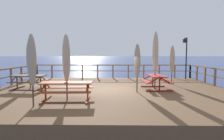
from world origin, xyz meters
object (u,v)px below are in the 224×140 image
picnic_table_mid_right (29,79)px  lamp_post_hooked (186,52)px  patio_umbrella_tall_back_left (32,61)px  patio_umbrella_short_front (172,60)px  picnic_table_back_left (67,87)px  picnic_table_mid_centre (156,79)px  patio_umbrella_tall_mid_left (66,58)px  patio_umbrella_short_mid (155,53)px  patio_umbrella_tall_front (137,61)px  patio_umbrella_tall_back_right (29,58)px

picnic_table_mid_right → lamp_post_hooked: size_ratio=0.57×
picnic_table_mid_right → patio_umbrella_tall_back_left: 4.15m
lamp_post_hooked → picnic_table_mid_right: bearing=-157.0°
patio_umbrella_short_front → picnic_table_mid_right: bearing=-168.1°
picnic_table_back_left → picnic_table_mid_right: 3.76m
picnic_table_back_left → picnic_table_mid_right: (-2.76, 2.56, -0.01)m
patio_umbrella_tall_back_left → picnic_table_mid_centre: bearing=35.0°
patio_umbrella_short_front → patio_umbrella_tall_back_left: 8.47m
picnic_table_back_left → patio_umbrella_tall_mid_left: bearing=93.0°
picnic_table_mid_centre → patio_umbrella_short_front: patio_umbrella_short_front is taller
patio_umbrella_short_front → patio_umbrella_tall_mid_left: bearing=-142.8°
picnic_table_back_left → patio_umbrella_short_front: (5.61, 4.33, 1.01)m
picnic_table_mid_right → patio_umbrella_short_mid: (6.95, 0.05, 1.46)m
patio_umbrella_tall_front → picnic_table_mid_centre: bearing=36.6°
picnic_table_back_left → lamp_post_hooked: (7.38, 6.86, 1.55)m
patio_umbrella_tall_back_right → picnic_table_back_left: bearing=-44.0°
patio_umbrella_short_mid → patio_umbrella_tall_back_right: bearing=179.9°
picnic_table_back_left → patio_umbrella_tall_back_right: (-2.71, 2.62, 1.14)m
picnic_table_back_left → patio_umbrella_tall_back_left: (-0.96, -1.01, 1.11)m
picnic_table_mid_centre → patio_umbrella_short_front: 2.40m
picnic_table_mid_centre → patio_umbrella_tall_back_right: size_ratio=0.68×
picnic_table_mid_right → patio_umbrella_tall_front: size_ratio=0.74×
patio_umbrella_tall_mid_left → patio_umbrella_short_front: (5.61, 4.27, -0.16)m
patio_umbrella_short_mid → patio_umbrella_tall_back_right: size_ratio=1.18×
patio_umbrella_short_mid → patio_umbrella_tall_mid_left: patio_umbrella_short_mid is taller
patio_umbrella_short_mid → patio_umbrella_tall_front: bearing=-142.7°
patio_umbrella_tall_mid_left → patio_umbrella_tall_back_left: (-0.96, -1.07, -0.06)m
patio_umbrella_tall_back_left → lamp_post_hooked: (8.34, 7.88, 0.44)m
picnic_table_mid_centre → patio_umbrella_tall_mid_left: patio_umbrella_tall_mid_left is taller
patio_umbrella_short_front → patio_umbrella_tall_front: (-2.50, -2.54, -0.02)m
patio_umbrella_tall_front → lamp_post_hooked: (4.26, 5.07, 0.56)m
patio_umbrella_short_mid → patio_umbrella_short_front: size_ratio=1.27×
patio_umbrella_short_front → patio_umbrella_tall_front: patio_umbrella_short_front is taller
patio_umbrella_short_mid → patio_umbrella_tall_front: size_ratio=1.29×
picnic_table_back_left → patio_umbrella_tall_mid_left: (-0.00, 0.06, 1.18)m
picnic_table_back_left → patio_umbrella_tall_mid_left: patio_umbrella_tall_mid_left is taller
patio_umbrella_short_mid → patio_umbrella_short_front: (1.43, 1.72, -0.43)m
patio_umbrella_short_front → lamp_post_hooked: lamp_post_hooked is taller
picnic_table_back_left → lamp_post_hooked: size_ratio=0.68×
patio_umbrella_tall_back_left → lamp_post_hooked: size_ratio=0.82×
patio_umbrella_short_mid → patio_umbrella_tall_back_right: (-6.90, 0.01, -0.31)m
picnic_table_mid_right → lamp_post_hooked: (10.14, 4.31, 1.56)m
patio_umbrella_tall_mid_left → patio_umbrella_tall_front: bearing=29.0°
patio_umbrella_tall_back_right → lamp_post_hooked: (10.09, 4.24, 0.41)m
picnic_table_back_left → patio_umbrella_tall_back_right: size_ratio=0.81×
picnic_table_mid_centre → patio_umbrella_short_mid: 1.46m
patio_umbrella_tall_back_left → lamp_post_hooked: bearing=43.4°
picnic_table_mid_right → patio_umbrella_tall_back_right: (0.05, 0.06, 1.15)m
patio_umbrella_short_front → patio_umbrella_short_mid: bearing=-129.6°
patio_umbrella_short_mid → lamp_post_hooked: (3.19, 4.26, 0.10)m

